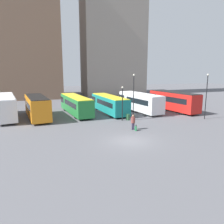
# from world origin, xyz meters

# --- Properties ---
(ground_plane) EXTENTS (160.00, 160.00, 0.00)m
(ground_plane) POSITION_xyz_m (0.00, 0.00, 0.00)
(ground_plane) COLOR #56565B
(building_block_left) EXTENTS (24.86, 15.98, 35.38)m
(building_block_left) POSITION_xyz_m (-15.65, 42.79, 17.69)
(building_block_left) COLOR #7F604C
(building_block_left) RESTS_ON ground_plane
(building_block_right) EXTENTS (17.30, 10.39, 42.86)m
(building_block_right) POSITION_xyz_m (11.87, 42.79, 21.43)
(building_block_right) COLOR gray
(building_block_right) RESTS_ON ground_plane
(bus_0) EXTENTS (4.19, 11.18, 3.37)m
(bus_0) POSITION_xyz_m (-13.48, 15.61, 1.83)
(bus_0) COLOR silver
(bus_0) RESTS_ON ground_plane
(bus_1) EXTENTS (3.89, 9.70, 3.27)m
(bus_1) POSITION_xyz_m (-9.08, 13.95, 1.77)
(bus_1) COLOR orange
(bus_1) RESTS_ON ground_plane
(bus_2) EXTENTS (3.82, 11.41, 2.90)m
(bus_2) POSITION_xyz_m (-3.17, 15.67, 1.59)
(bus_2) COLOR #237A38
(bus_2) RESTS_ON ground_plane
(bus_3) EXTENTS (3.55, 11.01, 2.82)m
(bus_3) POSITION_xyz_m (2.29, 15.00, 1.54)
(bus_3) COLOR #19847F
(bus_3) RESTS_ON ground_plane
(bus_4) EXTENTS (4.13, 10.42, 3.14)m
(bus_4) POSITION_xyz_m (7.62, 14.36, 1.70)
(bus_4) COLOR silver
(bus_4) RESTS_ON ground_plane
(bus_5) EXTENTS (4.18, 10.52, 3.32)m
(bus_5) POSITION_xyz_m (13.45, 13.19, 1.80)
(bus_5) COLOR red
(bus_5) RESTS_ON ground_plane
(traveler) EXTENTS (0.56, 0.56, 1.84)m
(traveler) POSITION_xyz_m (1.91, 3.83, 1.09)
(traveler) COLOR #382D4C
(traveler) RESTS_ON ground_plane
(suitcase) EXTENTS (0.26, 0.46, 0.77)m
(suitcase) POSITION_xyz_m (2.05, 3.33, 0.27)
(suitcase) COLOR #28844C
(suitcase) RESTS_ON ground_plane
(lamp_post_0) EXTENTS (0.28, 0.28, 6.53)m
(lamp_post_0) POSITION_xyz_m (14.23, 6.11, 3.78)
(lamp_post_0) COLOR black
(lamp_post_0) RESTS_ON ground_plane
(lamp_post_1) EXTENTS (0.28, 0.28, 6.50)m
(lamp_post_1) POSITION_xyz_m (3.99, 8.67, 3.77)
(lamp_post_1) COLOR black
(lamp_post_1) RESTS_ON ground_plane
(lamp_post_2) EXTENTS (0.28, 0.28, 4.82)m
(lamp_post_2) POSITION_xyz_m (2.34, 8.72, 2.89)
(lamp_post_2) COLOR black
(lamp_post_2) RESTS_ON ground_plane
(trash_bin) EXTENTS (0.52, 0.52, 0.85)m
(trash_bin) POSITION_xyz_m (3.24, 8.79, 0.42)
(trash_bin) COLOR #285633
(trash_bin) RESTS_ON ground_plane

